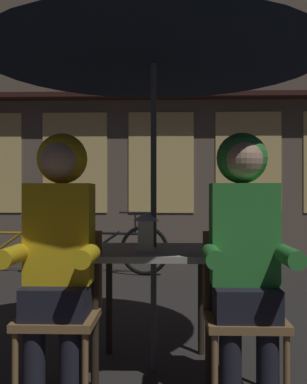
# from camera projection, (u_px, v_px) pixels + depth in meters

# --- Properties ---
(ground_plane) EXTENTS (60.00, 60.00, 0.00)m
(ground_plane) POSITION_uv_depth(u_px,v_px,m) (154.00, 371.00, 2.86)
(ground_plane) COLOR #2D2B28
(cafe_table) EXTENTS (0.72, 0.72, 0.74)m
(cafe_table) POSITION_uv_depth(u_px,v_px,m) (154.00, 266.00, 2.86)
(cafe_table) COLOR #B2AD9E
(cafe_table) RESTS_ON ground_plane
(patio_umbrella) EXTENTS (2.10, 2.10, 2.31)m
(patio_umbrella) POSITION_uv_depth(u_px,v_px,m) (154.00, 32.00, 2.87)
(patio_umbrella) COLOR #4C4C51
(patio_umbrella) RESTS_ON ground_plane
(lantern) EXTENTS (0.11, 0.11, 0.23)m
(lantern) POSITION_uv_depth(u_px,v_px,m) (146.00, 230.00, 2.78)
(lantern) COLOR white
(lantern) RESTS_ON cafe_table
(chair_left) EXTENTS (0.40, 0.40, 0.87)m
(chair_left) POSITION_uv_depth(u_px,v_px,m) (61.00, 304.00, 2.51)
(chair_left) COLOR olive
(chair_left) RESTS_ON ground_plane
(chair_right) EXTENTS (0.40, 0.40, 0.87)m
(chair_right) POSITION_uv_depth(u_px,v_px,m) (243.00, 305.00, 2.48)
(chair_right) COLOR olive
(chair_right) RESTS_ON ground_plane
(person_left_hooded) EXTENTS (0.45, 0.56, 1.40)m
(person_left_hooded) POSITION_uv_depth(u_px,v_px,m) (59.00, 238.00, 2.45)
(person_left_hooded) COLOR black
(person_left_hooded) RESTS_ON ground_plane
(person_right_hooded) EXTENTS (0.45, 0.56, 1.40)m
(person_right_hooded) POSITION_uv_depth(u_px,v_px,m) (244.00, 238.00, 2.42)
(person_right_hooded) COLOR black
(person_right_hooded) RESTS_ON ground_plane
(shopfront_building) EXTENTS (10.00, 0.93, 6.20)m
(shopfront_building) POSITION_uv_depth(u_px,v_px,m) (120.00, 79.00, 8.29)
(shopfront_building) COLOR #6B5B4C
(shopfront_building) RESTS_ON ground_plane
(bicycle_second) EXTENTS (1.68, 0.21, 0.84)m
(bicycle_second) POSITION_uv_depth(u_px,v_px,m) (11.00, 248.00, 6.35)
(bicycle_second) COLOR black
(bicycle_second) RESTS_ON ground_plane
(bicycle_third) EXTENTS (1.66, 0.35, 0.84)m
(bicycle_third) POSITION_uv_depth(u_px,v_px,m) (107.00, 248.00, 6.30)
(bicycle_third) COLOR black
(bicycle_third) RESTS_ON ground_plane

